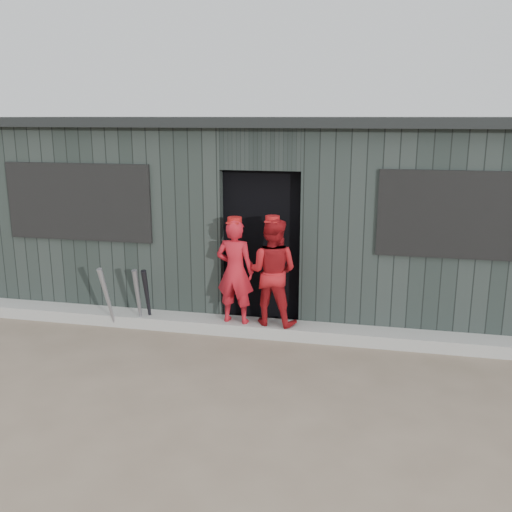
% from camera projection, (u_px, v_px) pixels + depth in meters
% --- Properties ---
extents(ground, '(80.00, 80.00, 0.00)m').
position_uv_depth(ground, '(215.00, 403.00, 5.37)').
color(ground, brown).
rests_on(ground, ground).
extents(curb, '(8.00, 0.36, 0.15)m').
position_uv_depth(curb, '(256.00, 328.00, 7.08)').
color(curb, '#979792').
rests_on(curb, ground).
extents(bat_left, '(0.12, 0.32, 0.84)m').
position_uv_depth(bat_left, '(108.00, 298.00, 7.12)').
color(bat_left, gray).
rests_on(bat_left, ground).
extents(bat_mid, '(0.09, 0.24, 0.80)m').
position_uv_depth(bat_mid, '(138.00, 299.00, 7.15)').
color(bat_mid, gray).
rests_on(bat_mid, ground).
extents(bat_right, '(0.10, 0.30, 0.80)m').
position_uv_depth(bat_right, '(147.00, 298.00, 7.19)').
color(bat_right, black).
rests_on(bat_right, ground).
extents(player_red_left, '(0.50, 0.35, 1.29)m').
position_uv_depth(player_red_left, '(235.00, 271.00, 6.93)').
color(player_red_left, red).
rests_on(player_red_left, curb).
extents(player_red_right, '(0.70, 0.57, 1.32)m').
position_uv_depth(player_red_right, '(272.00, 272.00, 6.88)').
color(player_red_right, '#A11319').
rests_on(player_red_right, curb).
extents(player_grey_back, '(0.64, 0.45, 1.24)m').
position_uv_depth(player_grey_back, '(281.00, 273.00, 7.50)').
color(player_grey_back, '#BABABA').
rests_on(player_grey_back, ground).
extents(dugout, '(8.30, 3.30, 2.62)m').
position_uv_depth(dugout, '(281.00, 210.00, 8.39)').
color(dugout, black).
rests_on(dugout, ground).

